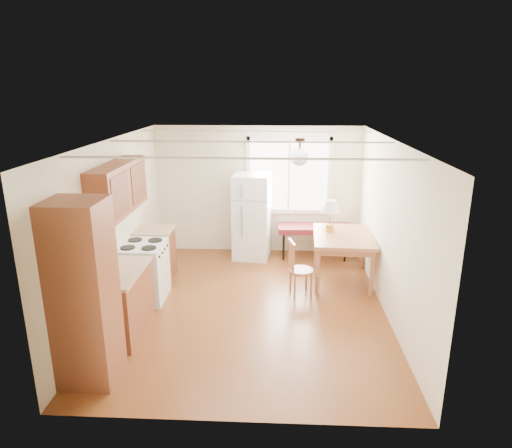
# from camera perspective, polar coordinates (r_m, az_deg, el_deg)

# --- Properties ---
(room_shell) EXTENTS (4.60, 5.60, 2.62)m
(room_shell) POSITION_cam_1_polar(r_m,az_deg,el_deg) (6.58, -0.72, -0.50)
(room_shell) COLOR #552911
(room_shell) RESTS_ON ground
(kitchen_run) EXTENTS (0.65, 3.40, 2.20)m
(kitchen_run) POSITION_cam_1_polar(r_m,az_deg,el_deg) (6.47, -16.48, -5.40)
(kitchen_run) COLOR brown
(kitchen_run) RESTS_ON ground
(window_unit) EXTENTS (1.64, 0.05, 1.51)m
(window_unit) POSITION_cam_1_polar(r_m,az_deg,el_deg) (8.90, 4.13, 6.05)
(window_unit) COLOR white
(window_unit) RESTS_ON room_shell
(pendant_light) EXTENTS (0.26, 0.26, 0.40)m
(pendant_light) POSITION_cam_1_polar(r_m,az_deg,el_deg) (6.75, 5.47, 8.45)
(pendant_light) COLOR black
(pendant_light) RESTS_ON room_shell
(refrigerator) EXTENTS (0.74, 0.74, 1.64)m
(refrigerator) POSITION_cam_1_polar(r_m,az_deg,el_deg) (8.74, -0.51, 0.96)
(refrigerator) COLOR white
(refrigerator) RESTS_ON ground
(bench) EXTENTS (1.41, 0.58, 0.64)m
(bench) POSITION_cam_1_polar(r_m,az_deg,el_deg) (8.84, 7.28, -0.64)
(bench) COLOR maroon
(bench) RESTS_ON ground
(dining_table) EXTENTS (1.06, 1.37, 0.82)m
(dining_table) POSITION_cam_1_polar(r_m,az_deg,el_deg) (7.81, 10.83, -2.07)
(dining_table) COLOR #945739
(dining_table) RESTS_ON ground
(chair) EXTENTS (0.42, 0.41, 0.89)m
(chair) POSITION_cam_1_polar(r_m,az_deg,el_deg) (7.25, 5.03, -5.12)
(chair) COLOR #945739
(chair) RESTS_ON ground
(table_lamp) EXTENTS (0.32, 0.32, 0.55)m
(table_lamp) POSITION_cam_1_polar(r_m,az_deg,el_deg) (7.82, 9.32, 1.88)
(table_lamp) COLOR gold
(table_lamp) RESTS_ON dining_table
(coffee_maker) EXTENTS (0.20, 0.25, 0.37)m
(coffee_maker) POSITION_cam_1_polar(r_m,az_deg,el_deg) (5.81, -18.84, -6.14)
(coffee_maker) COLOR black
(coffee_maker) RESTS_ON kitchen_run
(kettle) EXTENTS (0.12, 0.12, 0.23)m
(kettle) POSITION_cam_1_polar(r_m,az_deg,el_deg) (6.25, -17.44, -4.75)
(kettle) COLOR red
(kettle) RESTS_ON kitchen_run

